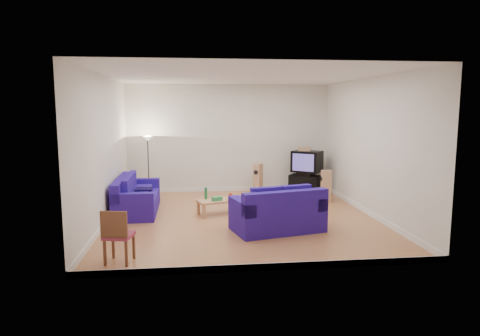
{
  "coord_description": "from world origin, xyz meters",
  "views": [
    {
      "loc": [
        -1.14,
        -9.5,
        2.5
      ],
      "look_at": [
        0.0,
        0.4,
        1.1
      ],
      "focal_mm": 32.0,
      "sensor_mm": 36.0,
      "label": 1
    }
  ],
  "objects": [
    {
      "name": "red_canister",
      "position": [
        -0.22,
        0.49,
        0.42
      ],
      "size": [
        0.1,
        0.1,
        0.13
      ],
      "primitive_type": "cylinder",
      "rotation": [
        0.0,
        0.0,
        -0.07
      ],
      "color": "red",
      "rests_on": "coffee_table"
    },
    {
      "name": "television",
      "position": [
        2.24,
        2.64,
        0.95
      ],
      "size": [
        1.0,
        0.96,
        0.62
      ],
      "rotation": [
        0.0,
        0.0,
        -0.65
      ],
      "color": "black",
      "rests_on": "av_receiver"
    },
    {
      "name": "centre_speaker",
      "position": [
        2.17,
        2.67,
        1.32
      ],
      "size": [
        0.38,
        0.26,
        0.12
      ],
      "primitive_type": "cube",
      "rotation": [
        0.0,
        0.0,
        -0.38
      ],
      "color": "tan",
      "rests_on": "television"
    },
    {
      "name": "speaker_right",
      "position": [
        2.45,
        1.45,
        0.43
      ],
      "size": [
        0.27,
        0.21,
        0.85
      ],
      "rotation": [
        0.0,
        0.0,
        -1.61
      ],
      "color": "tan",
      "rests_on": "ground"
    },
    {
      "name": "dining_chair",
      "position": [
        -2.34,
        -2.67,
        0.5
      ],
      "size": [
        0.51,
        0.51,
        0.9
      ],
      "rotation": [
        0.0,
        0.0,
        -0.2
      ],
      "color": "brown",
      "rests_on": "ground"
    },
    {
      "name": "tissue_box",
      "position": [
        -0.56,
        0.27,
        0.4
      ],
      "size": [
        0.26,
        0.21,
        0.09
      ],
      "primitive_type": "cube",
      "rotation": [
        0.0,
        0.0,
        0.43
      ],
      "color": "green",
      "rests_on": "coffee_table"
    },
    {
      "name": "room",
      "position": [
        0.0,
        0.0,
        1.54
      ],
      "size": [
        6.01,
        6.51,
        3.21
      ],
      "color": "#99572F",
      "rests_on": "ground"
    },
    {
      "name": "sofa_three_seat",
      "position": [
        -2.51,
        0.86,
        0.31
      ],
      "size": [
        0.96,
        2.19,
        0.84
      ],
      "rotation": [
        0.0,
        0.0,
        -1.56
      ],
      "color": "#19056E",
      "rests_on": "ground"
    },
    {
      "name": "tv_stand",
      "position": [
        2.2,
        2.7,
        0.27
      ],
      "size": [
        0.99,
        0.88,
        0.53
      ],
      "primitive_type": "cube",
      "rotation": [
        0.0,
        0.0,
        -0.59
      ],
      "color": "black",
      "rests_on": "ground"
    },
    {
      "name": "bottle",
      "position": [
        -0.81,
        0.48,
        0.49
      ],
      "size": [
        0.09,
        0.09,
        0.28
      ],
      "primitive_type": "cylinder",
      "rotation": [
        0.0,
        0.0,
        0.45
      ],
      "color": "#197233",
      "rests_on": "coffee_table"
    },
    {
      "name": "sofa_loveseat",
      "position": [
        0.61,
        -1.15,
        0.34
      ],
      "size": [
        1.97,
        1.39,
        0.89
      ],
      "rotation": [
        0.0,
        0.0,
        0.24
      ],
      "color": "#19056E",
      "rests_on": "ground"
    },
    {
      "name": "coffee_table",
      "position": [
        -0.51,
        0.38,
        0.3
      ],
      "size": [
        1.08,
        0.77,
        0.35
      ],
      "rotation": [
        0.0,
        0.0,
        0.32
      ],
      "color": "tan",
      "rests_on": "ground"
    },
    {
      "name": "remote",
      "position": [
        -0.22,
        0.26,
        0.37
      ],
      "size": [
        0.18,
        0.06,
        0.02
      ],
      "primitive_type": "cube",
      "rotation": [
        0.0,
        0.0,
        0.06
      ],
      "color": "black",
      "rests_on": "coffee_table"
    },
    {
      "name": "floor_lamp",
      "position": [
        -2.35,
        2.69,
        1.42
      ],
      "size": [
        0.29,
        0.29,
        1.72
      ],
      "color": "black",
      "rests_on": "ground"
    },
    {
      "name": "speaker_left",
      "position": [
        0.79,
        2.7,
        0.45
      ],
      "size": [
        0.32,
        0.33,
        0.89
      ],
      "rotation": [
        0.0,
        0.0,
        -0.6
      ],
      "color": "tan",
      "rests_on": "ground"
    },
    {
      "name": "av_receiver",
      "position": [
        2.21,
        2.64,
        0.58
      ],
      "size": [
        0.58,
        0.57,
        0.1
      ],
      "primitive_type": "cube",
      "rotation": [
        0.0,
        0.0,
        -0.72
      ],
      "color": "black",
      "rests_on": "tv_stand"
    }
  ]
}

